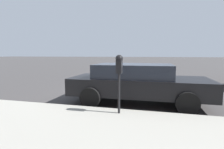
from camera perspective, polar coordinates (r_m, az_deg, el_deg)
The scene contains 3 objects.
ground_plane at distance 7.13m, azimuth 4.26°, elevation -6.84°, with size 220.00×220.00×0.00m, color #3D3A3A.
parking_meter at distance 4.39m, azimuth 2.36°, elevation 1.86°, with size 0.21×0.19×1.50m.
car_black at distance 5.99m, azimuth 8.21°, elevation -2.47°, with size 2.04×4.55×1.33m.
Camera 1 is at (-6.84, -1.17, 1.65)m, focal length 28.00 mm.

